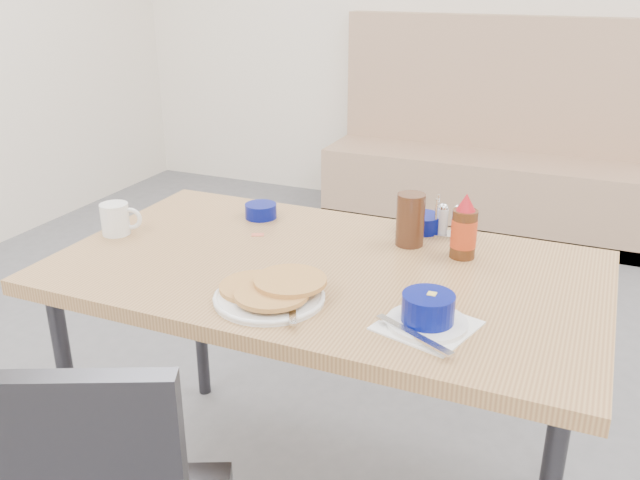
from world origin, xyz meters
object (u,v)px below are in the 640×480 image
at_px(pancake_plate, 271,292).
at_px(coffee_mug, 116,219).
at_px(amber_tumbler, 410,220).
at_px(condiment_caddy, 450,222).
at_px(grits_setting, 428,313).
at_px(butter_bowl, 422,223).
at_px(dining_table, 325,287).
at_px(creamer_bowl, 261,211).
at_px(syrup_bottle, 464,230).
at_px(booth_bench, 489,169).

xyz_separation_m(pancake_plate, coffee_mug, (-0.60, 0.20, 0.03)).
distance_m(amber_tumbler, condiment_caddy, 0.15).
bearing_deg(pancake_plate, grits_setting, 2.66).
bearing_deg(butter_bowl, coffee_mug, -155.14).
xyz_separation_m(dining_table, amber_tumbler, (0.16, 0.22, 0.14)).
relative_size(butter_bowl, condiment_caddy, 0.99).
height_order(dining_table, grits_setting, grits_setting).
bearing_deg(pancake_plate, condiment_caddy, 63.33).
distance_m(dining_table, grits_setting, 0.40).
distance_m(creamer_bowl, amber_tumbler, 0.48).
bearing_deg(amber_tumbler, syrup_bottle, -10.68).
xyz_separation_m(coffee_mug, syrup_bottle, (0.95, 0.23, 0.03)).
bearing_deg(syrup_bottle, booth_bench, 97.64).
xyz_separation_m(dining_table, butter_bowl, (0.16, 0.34, 0.09)).
bearing_deg(condiment_caddy, butter_bowl, 174.52).
height_order(butter_bowl, condiment_caddy, condiment_caddy).
height_order(dining_table, creamer_bowl, creamer_bowl).
bearing_deg(booth_bench, condiment_caddy, -83.62).
relative_size(booth_bench, butter_bowl, 17.40).
distance_m(pancake_plate, condiment_caddy, 0.63).
relative_size(pancake_plate, coffee_mug, 2.27).
bearing_deg(condiment_caddy, grits_setting, -87.14).
xyz_separation_m(dining_table, coffee_mug, (-0.64, -0.03, 0.11)).
xyz_separation_m(dining_table, creamer_bowl, (-0.32, 0.25, 0.08)).
bearing_deg(coffee_mug, dining_table, 2.77).
bearing_deg(coffee_mug, condiment_caddy, 22.81).
relative_size(pancake_plate, condiment_caddy, 2.33).
bearing_deg(syrup_bottle, coffee_mug, -166.65).
height_order(creamer_bowl, condiment_caddy, condiment_caddy).
height_order(booth_bench, butter_bowl, booth_bench).
height_order(coffee_mug, grits_setting, coffee_mug).
bearing_deg(syrup_bottle, amber_tumbler, 169.32).
xyz_separation_m(booth_bench, coffee_mug, (-0.64, -2.56, 0.46)).
bearing_deg(butter_bowl, dining_table, -115.77).
relative_size(dining_table, creamer_bowl, 14.46).
height_order(grits_setting, condiment_caddy, condiment_caddy).
height_order(pancake_plate, grits_setting, grits_setting).
relative_size(booth_bench, pancake_plate, 7.35).
distance_m(dining_table, coffee_mug, 0.65).
height_order(dining_table, amber_tumbler, amber_tumbler).
height_order(coffee_mug, butter_bowl, coffee_mug).
distance_m(grits_setting, condiment_caddy, 0.56).
bearing_deg(amber_tumbler, booth_bench, 93.97).
relative_size(coffee_mug, amber_tumbler, 0.78).
distance_m(coffee_mug, amber_tumbler, 0.84).
bearing_deg(grits_setting, booth_bench, 96.78).
bearing_deg(amber_tumbler, condiment_caddy, 53.76).
bearing_deg(syrup_bottle, pancake_plate, -129.96).
bearing_deg(syrup_bottle, condiment_caddy, 115.22).
height_order(dining_table, coffee_mug, coffee_mug).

